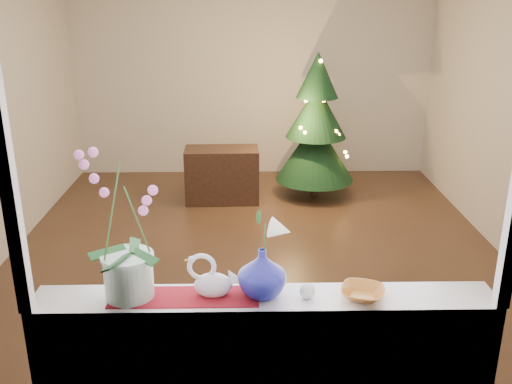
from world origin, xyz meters
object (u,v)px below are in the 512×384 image
orchid_pot (125,226)px  paperweight (307,291)px  swan (213,276)px  blue_vase (262,269)px  side_table (222,175)px  amber_dish (363,294)px  xmas_tree (316,126)px

orchid_pot → paperweight: size_ratio=9.59×
swan → paperweight: size_ratio=3.24×
blue_vase → paperweight: size_ratio=3.64×
orchid_pot → side_table: 3.89m
blue_vase → amber_dish: 0.49m
orchid_pot → paperweight: orchid_pot is taller
blue_vase → orchid_pot: bearing=-179.8°
amber_dish → xmas_tree: xmas_tree is taller
orchid_pot → amber_dish: (1.10, -0.03, -0.34)m
blue_vase → side_table: blue_vase is taller
paperweight → amber_dish: bearing=-0.4°
orchid_pot → amber_dish: bearing=-1.5°
swan → amber_dish: 0.71m
swan → side_table: size_ratio=0.30×
paperweight → side_table: bearing=98.3°
orchid_pot → xmas_tree: bearing=71.1°
paperweight → side_table: 3.88m
orchid_pot → blue_vase: bearing=0.2°
paperweight → xmas_tree: 4.02m
paperweight → amber_dish: 0.26m
swan → blue_vase: blue_vase is taller
orchid_pot → amber_dish: orchid_pot is taller
swan → paperweight: (0.44, -0.03, -0.07)m
paperweight → side_table: (-0.55, 3.79, -0.65)m
orchid_pot → xmas_tree: size_ratio=0.44×
orchid_pot → swan: bearing=0.1°
orchid_pot → side_table: bearing=85.7°
orchid_pot → side_table: orchid_pot is taller
swan → xmas_tree: xmas_tree is taller
side_table → blue_vase: bearing=-86.1°
blue_vase → side_table: 3.85m
blue_vase → xmas_tree: bearing=79.6°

